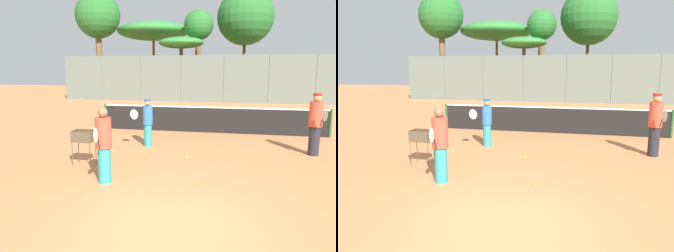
{
  "view_description": "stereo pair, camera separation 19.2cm",
  "coord_description": "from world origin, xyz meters",
  "views": [
    {
      "loc": [
        1.06,
        -5.06,
        2.62
      ],
      "look_at": [
        -0.83,
        3.81,
        1.0
      ],
      "focal_mm": 35.0,
      "sensor_mm": 36.0,
      "label": 1
    },
    {
      "loc": [
        1.25,
        -5.01,
        2.62
      ],
      "look_at": [
        -0.83,
        3.81,
        1.0
      ],
      "focal_mm": 35.0,
      "sensor_mm": 36.0,
      "label": 2
    }
  ],
  "objects": [
    {
      "name": "player_yellow_shirt",
      "position": [
        -1.87,
        5.35,
        0.83
      ],
      "size": [
        0.66,
        0.7,
        1.59
      ],
      "rotation": [
        0.0,
        0.0,
        3.96
      ],
      "color": "teal",
      "rests_on": "ground_plane"
    },
    {
      "name": "tennis_ball_3",
      "position": [
        0.29,
        1.94,
        0.03
      ],
      "size": [
        0.07,
        0.07,
        0.07
      ],
      "primitive_type": "sphere",
      "color": "#D1E54C",
      "rests_on": "ground_plane"
    },
    {
      "name": "tree_2",
      "position": [
        -6.95,
        25.91,
        6.01
      ],
      "size": [
        6.88,
        6.88,
        6.89
      ],
      "color": "brown",
      "rests_on": "ground_plane"
    },
    {
      "name": "ball_cart",
      "position": [
        -2.96,
        2.88,
        0.72
      ],
      "size": [
        0.56,
        0.41,
        0.96
      ],
      "color": "brown",
      "rests_on": "ground_plane"
    },
    {
      "name": "back_fence",
      "position": [
        -0.0,
        20.12,
        1.78
      ],
      "size": [
        26.09,
        0.08,
        3.56
      ],
      "color": "slate",
      "rests_on": "ground_plane"
    },
    {
      "name": "player_white_outfit",
      "position": [
        3.36,
        5.29,
        0.97
      ],
      "size": [
        0.39,
        0.94,
        1.88
      ],
      "rotation": [
        0.0,
        0.0,
        4.92
      ],
      "color": "#26262D",
      "rests_on": "ground_plane"
    },
    {
      "name": "tree_0",
      "position": [
        -2.4,
        23.61,
        5.88
      ],
      "size": [
        2.53,
        2.53,
        7.45
      ],
      "color": "brown",
      "rests_on": "ground_plane"
    },
    {
      "name": "tree_4",
      "position": [
        -3.55,
        21.63,
        4.53
      ],
      "size": [
        3.65,
        3.65,
        5.06
      ],
      "color": "brown",
      "rests_on": "ground_plane"
    },
    {
      "name": "ground_plane",
      "position": [
        0.0,
        0.0,
        0.0
      ],
      "size": [
        80.0,
        80.0,
        0.0
      ],
      "primitive_type": "plane",
      "color": "#D37F4C"
    },
    {
      "name": "tennis_net",
      "position": [
        0.0,
        8.16,
        0.56
      ],
      "size": [
        9.17,
        0.1,
        1.07
      ],
      "color": "#26592D",
      "rests_on": "ground_plane"
    },
    {
      "name": "tree_3",
      "position": [
        -11.03,
        22.49,
        6.96
      ],
      "size": [
        3.89,
        3.89,
        9.02
      ],
      "color": "brown",
      "rests_on": "ground_plane"
    },
    {
      "name": "tennis_ball_4",
      "position": [
        -2.71,
        4.37,
        0.03
      ],
      "size": [
        0.07,
        0.07,
        0.07
      ],
      "primitive_type": "sphere",
      "color": "#D1E54C",
      "rests_on": "ground_plane"
    },
    {
      "name": "tennis_ball_0",
      "position": [
        -0.34,
        4.11,
        0.03
      ],
      "size": [
        0.07,
        0.07,
        0.07
      ],
      "primitive_type": "sphere",
      "color": "#D1E54C",
      "rests_on": "ground_plane"
    },
    {
      "name": "tennis_ball_2",
      "position": [
        2.92,
        5.28,
        0.03
      ],
      "size": [
        0.07,
        0.07,
        0.07
      ],
      "primitive_type": "sphere",
      "color": "#D1E54C",
      "rests_on": "ground_plane"
    },
    {
      "name": "player_red_cap",
      "position": [
        -1.88,
        1.7,
        0.9
      ],
      "size": [
        0.36,
        0.92,
        1.75
      ],
      "rotation": [
        0.0,
        0.0,
        4.83
      ],
      "color": "teal",
      "rests_on": "ground_plane"
    },
    {
      "name": "tree_1",
      "position": [
        1.45,
        25.18,
        6.95
      ],
      "size": [
        4.87,
        4.87,
        9.4
      ],
      "color": "brown",
      "rests_on": "ground_plane"
    }
  ]
}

